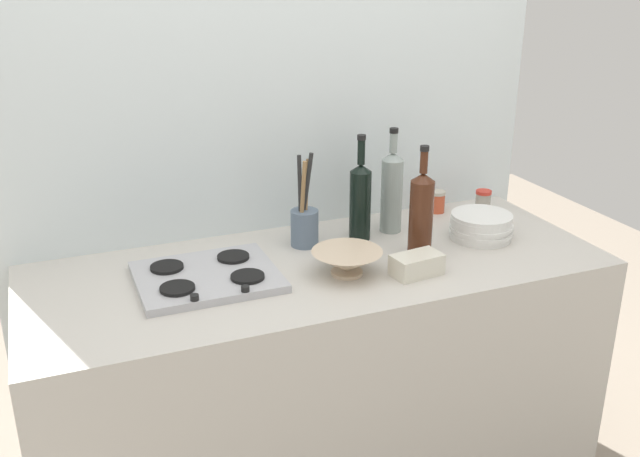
% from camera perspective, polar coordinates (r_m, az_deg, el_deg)
% --- Properties ---
extents(counter_block, '(1.80, 0.70, 0.90)m').
position_cam_1_polar(counter_block, '(2.46, -0.00, -12.47)').
color(counter_block, beige).
rests_on(counter_block, ground).
extents(backsplash_panel, '(1.90, 0.06, 2.29)m').
position_cam_1_polar(backsplash_panel, '(2.49, -3.29, 5.67)').
color(backsplash_panel, silver).
rests_on(backsplash_panel, ground).
extents(stovetop_hob, '(0.41, 0.34, 0.04)m').
position_cam_1_polar(stovetop_hob, '(2.15, -8.95, -3.77)').
color(stovetop_hob, '#B2B2B7').
rests_on(stovetop_hob, counter_block).
extents(plate_stack, '(0.21, 0.21, 0.09)m').
position_cam_1_polar(plate_stack, '(2.48, 12.66, 0.17)').
color(plate_stack, white).
rests_on(plate_stack, counter_block).
extents(wine_bottle_leftmost, '(0.07, 0.07, 0.36)m').
position_cam_1_polar(wine_bottle_leftmost, '(2.47, 5.70, 3.02)').
color(wine_bottle_leftmost, gray).
rests_on(wine_bottle_leftmost, counter_block).
extents(wine_bottle_mid_left, '(0.08, 0.08, 0.36)m').
position_cam_1_polar(wine_bottle_mid_left, '(2.29, 8.02, 1.29)').
color(wine_bottle_mid_left, '#472314').
rests_on(wine_bottle_mid_left, counter_block).
extents(wine_bottle_mid_right, '(0.07, 0.07, 0.36)m').
position_cam_1_polar(wine_bottle_mid_right, '(2.39, 3.21, 2.29)').
color(wine_bottle_mid_right, black).
rests_on(wine_bottle_mid_right, counter_block).
extents(mixing_bowl, '(0.22, 0.22, 0.07)m').
position_cam_1_polar(mixing_bowl, '(2.16, 2.15, -2.62)').
color(mixing_bowl, beige).
rests_on(mixing_bowl, counter_block).
extents(butter_dish, '(0.16, 0.10, 0.06)m').
position_cam_1_polar(butter_dish, '(2.18, 7.67, -2.85)').
color(butter_dish, silver).
rests_on(butter_dish, counter_block).
extents(utensil_crock, '(0.09, 0.09, 0.31)m').
position_cam_1_polar(utensil_crock, '(2.36, -1.24, 0.40)').
color(utensil_crock, slate).
rests_on(utensil_crock, counter_block).
extents(condiment_jar_front, '(0.06, 0.06, 0.08)m').
position_cam_1_polar(condiment_jar_front, '(2.74, 12.80, 2.13)').
color(condiment_jar_front, '#9E998C').
rests_on(condiment_jar_front, counter_block).
extents(condiment_jar_rear, '(0.06, 0.06, 0.08)m').
position_cam_1_polar(condiment_jar_rear, '(2.70, 9.28, 2.13)').
color(condiment_jar_rear, '#C64C2D').
rests_on(condiment_jar_rear, counter_block).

